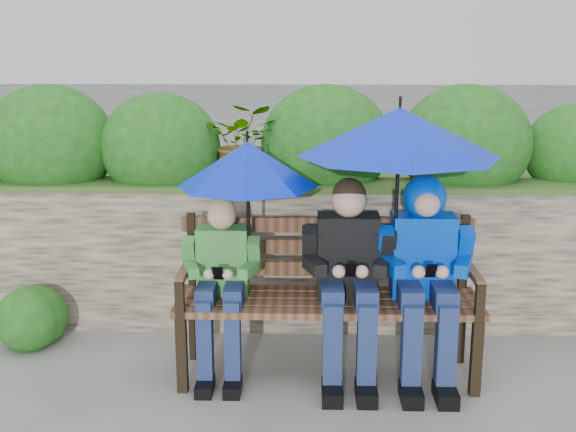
{
  "coord_description": "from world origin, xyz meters",
  "views": [
    {
      "loc": [
        0.11,
        -4.13,
        1.98
      ],
      "look_at": [
        0.0,
        0.1,
        0.95
      ],
      "focal_mm": 45.0,
      "sensor_mm": 36.0,
      "label": 1
    }
  ],
  "objects_px": {
    "park_bench": "(328,287)",
    "boy_right": "(425,263)",
    "boy_left": "(221,277)",
    "boy_middle": "(348,271)",
    "umbrella_left": "(248,164)",
    "umbrella_right": "(399,132)"
  },
  "relations": [
    {
      "from": "boy_middle",
      "to": "umbrella_right",
      "type": "distance_m",
      "value": 0.85
    },
    {
      "from": "park_bench",
      "to": "umbrella_left",
      "type": "height_order",
      "value": "umbrella_left"
    },
    {
      "from": "boy_right",
      "to": "umbrella_left",
      "type": "height_order",
      "value": "umbrella_left"
    },
    {
      "from": "boy_left",
      "to": "umbrella_right",
      "type": "relative_size",
      "value": 0.94
    },
    {
      "from": "park_bench",
      "to": "umbrella_left",
      "type": "xyz_separation_m",
      "value": [
        -0.47,
        -0.03,
        0.75
      ]
    },
    {
      "from": "park_bench",
      "to": "umbrella_right",
      "type": "height_order",
      "value": "umbrella_right"
    },
    {
      "from": "boy_middle",
      "to": "umbrella_left",
      "type": "distance_m",
      "value": 0.86
    },
    {
      "from": "boy_middle",
      "to": "boy_right",
      "type": "relative_size",
      "value": 0.99
    },
    {
      "from": "boy_left",
      "to": "park_bench",
      "type": "bearing_deg",
      "value": 7.17
    },
    {
      "from": "boy_left",
      "to": "boy_middle",
      "type": "height_order",
      "value": "boy_middle"
    },
    {
      "from": "park_bench",
      "to": "umbrella_left",
      "type": "distance_m",
      "value": 0.88
    },
    {
      "from": "park_bench",
      "to": "boy_middle",
      "type": "relative_size",
      "value": 1.49
    },
    {
      "from": "park_bench",
      "to": "boy_left",
      "type": "distance_m",
      "value": 0.64
    },
    {
      "from": "boy_left",
      "to": "umbrella_right",
      "type": "xyz_separation_m",
      "value": [
        1.02,
        0.02,
        0.86
      ]
    },
    {
      "from": "umbrella_right",
      "to": "umbrella_left",
      "type": "bearing_deg",
      "value": 177.51
    },
    {
      "from": "boy_left",
      "to": "boy_middle",
      "type": "xyz_separation_m",
      "value": [
        0.75,
        -0.01,
        0.05
      ]
    },
    {
      "from": "park_bench",
      "to": "umbrella_right",
      "type": "xyz_separation_m",
      "value": [
        0.39,
        -0.06,
        0.94
      ]
    },
    {
      "from": "boy_middle",
      "to": "umbrella_right",
      "type": "height_order",
      "value": "umbrella_right"
    },
    {
      "from": "park_bench",
      "to": "boy_right",
      "type": "height_order",
      "value": "boy_right"
    },
    {
      "from": "boy_middle",
      "to": "boy_right",
      "type": "xyz_separation_m",
      "value": [
        0.44,
        0.01,
        0.05
      ]
    },
    {
      "from": "umbrella_left",
      "to": "umbrella_right",
      "type": "bearing_deg",
      "value": -2.49
    },
    {
      "from": "park_bench",
      "to": "boy_left",
      "type": "xyz_separation_m",
      "value": [
        -0.63,
        -0.08,
        0.08
      ]
    }
  ]
}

